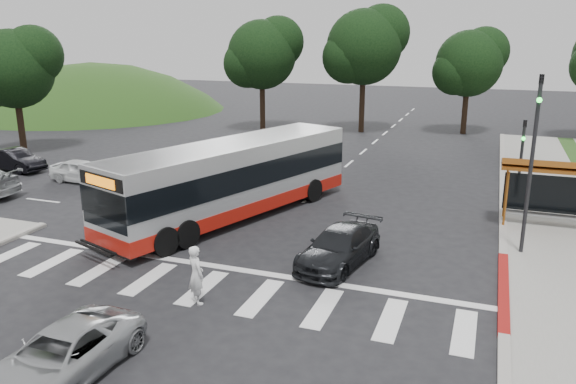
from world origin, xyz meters
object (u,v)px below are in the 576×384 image
at_px(dark_sedan, 339,247).
at_px(silver_suv_south, 62,355).
at_px(transit_bus, 233,180).
at_px(pedestrian, 196,275).

height_order(dark_sedan, silver_suv_south, dark_sedan).
xyz_separation_m(transit_bus, pedestrian, (2.56, -7.91, -0.74)).
bearing_deg(dark_sedan, pedestrian, -116.11).
height_order(transit_bus, pedestrian, transit_bus).
bearing_deg(pedestrian, dark_sedan, -91.11).
relative_size(pedestrian, silver_suv_south, 0.42).
height_order(transit_bus, silver_suv_south, transit_bus).
height_order(pedestrian, silver_suv_south, pedestrian).
bearing_deg(pedestrian, transit_bus, -36.77).
distance_m(pedestrian, dark_sedan, 5.42).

